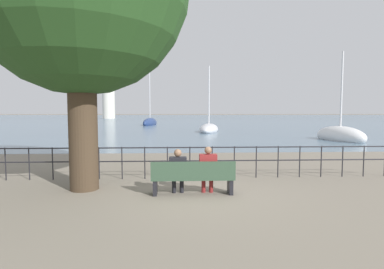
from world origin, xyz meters
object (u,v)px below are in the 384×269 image
at_px(seated_person_right, 208,168).
at_px(sailboat_1, 340,136).
at_px(park_bench, 193,178).
at_px(sailboat_0, 209,129).
at_px(sailboat_2, 150,123).
at_px(harbor_lighthouse, 109,95).
at_px(seated_person_left, 178,169).

xyz_separation_m(seated_person_right, sailboat_1, (11.86, 14.80, -0.34)).
height_order(park_bench, sailboat_1, sailboat_1).
height_order(sailboat_0, sailboat_2, sailboat_2).
height_order(park_bench, harbor_lighthouse, harbor_lighthouse).
bearing_deg(sailboat_2, park_bench, -74.29).
relative_size(sailboat_1, sailboat_2, 0.57).
bearing_deg(sailboat_0, sailboat_1, -38.10).
relative_size(seated_person_left, harbor_lighthouse, 0.06).
relative_size(sailboat_1, harbor_lighthouse, 0.39).
bearing_deg(seated_person_left, sailboat_2, 96.08).
xyz_separation_m(park_bench, sailboat_0, (3.15, 25.82, -0.15)).
bearing_deg(park_bench, sailboat_0, 83.04).
distance_m(seated_person_left, harbor_lighthouse, 108.36).
bearing_deg(sailboat_0, seated_person_right, -83.97).
relative_size(seated_person_left, sailboat_2, 0.09).
height_order(seated_person_left, sailboat_0, sailboat_0).
relative_size(sailboat_0, harbor_lighthouse, 0.42).
distance_m(sailboat_1, sailboat_2, 34.63).
relative_size(seated_person_left, sailboat_1, 0.16).
relative_size(sailboat_0, sailboat_1, 1.06).
bearing_deg(harbor_lighthouse, sailboat_2, -71.11).
distance_m(sailboat_1, harbor_lighthouse, 98.29).
distance_m(seated_person_right, sailboat_0, 25.89).
relative_size(seated_person_right, sailboat_0, 0.16).
bearing_deg(sailboat_2, sailboat_0, -57.22).
height_order(sailboat_0, sailboat_1, sailboat_0).
bearing_deg(sailboat_2, harbor_lighthouse, 118.03).
xyz_separation_m(seated_person_left, sailboat_0, (3.55, 25.74, -0.36)).
bearing_deg(sailboat_2, seated_person_right, -73.78).
relative_size(park_bench, harbor_lighthouse, 0.12).
relative_size(sailboat_2, harbor_lighthouse, 0.69).
xyz_separation_m(park_bench, sailboat_2, (-5.16, 44.81, -0.02)).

